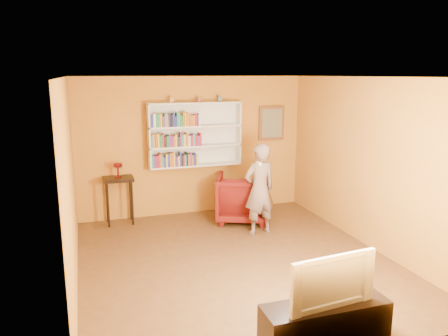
{
  "coord_description": "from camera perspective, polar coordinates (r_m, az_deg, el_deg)",
  "views": [
    {
      "loc": [
        -2.06,
        -5.74,
        2.74
      ],
      "look_at": [
        0.06,
        0.75,
        1.26
      ],
      "focal_mm": 35.0,
      "sensor_mm": 36.0,
      "label": 1
    }
  ],
  "objects": [
    {
      "name": "television",
      "position": [
        4.59,
        13.35,
        -13.82
      ],
      "size": [
        0.97,
        0.22,
        0.55
      ],
      "primitive_type": "imported",
      "rotation": [
        0.0,
        0.0,
        0.1
      ],
      "color": "black",
      "rests_on": "tv_cabinet"
    },
    {
      "name": "bookshelf",
      "position": [
        8.48,
        -3.91,
        4.41
      ],
      "size": [
        1.8,
        0.29,
        1.23
      ],
      "color": "silver",
      "rests_on": "room_shell"
    },
    {
      "name": "books_row_middle",
      "position": [
        8.31,
        -6.3,
        3.59
      ],
      "size": [
        0.96,
        0.19,
        0.27
      ],
      "color": "teal",
      "rests_on": "bookshelf"
    },
    {
      "name": "room_shell",
      "position": [
        6.34,
        1.56,
        -3.6
      ],
      "size": [
        5.3,
        5.8,
        2.88
      ],
      "color": "#4D3118",
      "rests_on": "ground"
    },
    {
      "name": "ornament_left",
      "position": [
        8.26,
        -6.88,
        8.81
      ],
      "size": [
        0.07,
        0.07,
        0.1
      ],
      "primitive_type": "cube",
      "color": "#CA7D39",
      "rests_on": "bookshelf"
    },
    {
      "name": "ruby_lustre",
      "position": [
        8.18,
        -13.72,
        0.17
      ],
      "size": [
        0.17,
        0.17,
        0.28
      ],
      "color": "maroon",
      "rests_on": "console_table"
    },
    {
      "name": "console_table",
      "position": [
        8.26,
        -13.59,
        -2.23
      ],
      "size": [
        0.54,
        0.41,
        0.88
      ],
      "color": "black",
      "rests_on": "ground"
    },
    {
      "name": "person",
      "position": [
        7.53,
        4.66,
        -2.81
      ],
      "size": [
        0.63,
        0.46,
        1.59
      ],
      "primitive_type": "imported",
      "rotation": [
        0.0,
        0.0,
        3.28
      ],
      "color": "#6A564D",
      "rests_on": "ground"
    },
    {
      "name": "framed_painting",
      "position": [
        9.05,
        6.22,
        5.85
      ],
      "size": [
        0.55,
        0.05,
        0.7
      ],
      "color": "brown",
      "rests_on": "room_shell"
    },
    {
      "name": "tv_cabinet",
      "position": [
        4.84,
        13.03,
        -19.32
      ],
      "size": [
        1.33,
        0.4,
        0.47
      ],
      "primitive_type": "cube",
      "color": "black",
      "rests_on": "ground"
    },
    {
      "name": "ornament_right",
      "position": [
        8.5,
        -0.6,
        8.98
      ],
      "size": [
        0.07,
        0.07,
        0.1
      ],
      "primitive_type": "cube",
      "color": "#436270",
      "rests_on": "bookshelf"
    },
    {
      "name": "armchair",
      "position": [
        8.27,
        2.49,
        -3.91
      ],
      "size": [
        1.26,
        1.28,
        0.9
      ],
      "primitive_type": "imported",
      "rotation": [
        0.0,
        0.0,
        2.74
      ],
      "color": "#440406",
      "rests_on": "ground"
    },
    {
      "name": "books_row_upper",
      "position": [
        8.26,
        -6.37,
        6.23
      ],
      "size": [
        0.94,
        0.19,
        0.26
      ],
      "color": "navy",
      "rests_on": "bookshelf"
    },
    {
      "name": "game_remote",
      "position": [
        7.13,
        4.52,
        0.62
      ],
      "size": [
        0.04,
        0.15,
        0.04
      ],
      "primitive_type": "cube",
      "color": "white",
      "rests_on": "person"
    },
    {
      "name": "ornament_centre",
      "position": [
        8.38,
        -3.28,
        8.92
      ],
      "size": [
        0.07,
        0.07,
        0.1
      ],
      "primitive_type": "cube",
      "color": "brown",
      "rests_on": "bookshelf"
    },
    {
      "name": "books_row_lower",
      "position": [
        8.36,
        -6.49,
        1.03
      ],
      "size": [
        0.89,
        0.19,
        0.27
      ],
      "color": "teal",
      "rests_on": "bookshelf"
    }
  ]
}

